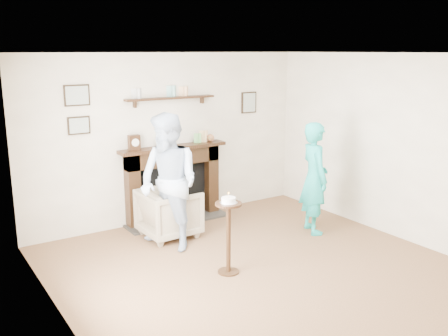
{
  "coord_description": "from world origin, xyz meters",
  "views": [
    {
      "loc": [
        -3.34,
        -4.11,
        2.53
      ],
      "look_at": [
        -0.07,
        0.9,
        1.11
      ],
      "focal_mm": 40.0,
      "sensor_mm": 36.0,
      "label": 1
    }
  ],
  "objects_px": {
    "armchair": "(170,236)",
    "man": "(171,248)",
    "woman": "(312,231)",
    "pedestal_table": "(228,224)"
  },
  "relations": [
    {
      "from": "armchair",
      "to": "man",
      "type": "bearing_deg",
      "value": 152.9
    },
    {
      "from": "man",
      "to": "woman",
      "type": "bearing_deg",
      "value": 55.9
    },
    {
      "from": "man",
      "to": "woman",
      "type": "distance_m",
      "value": 2.06
    },
    {
      "from": "man",
      "to": "armchair",
      "type": "bearing_deg",
      "value": 136.28
    },
    {
      "from": "woman",
      "to": "pedestal_table",
      "type": "height_order",
      "value": "pedestal_table"
    },
    {
      "from": "man",
      "to": "pedestal_table",
      "type": "distance_m",
      "value": 1.22
    },
    {
      "from": "pedestal_table",
      "to": "armchair",
      "type": "bearing_deg",
      "value": 91.38
    },
    {
      "from": "man",
      "to": "woman",
      "type": "xyz_separation_m",
      "value": [
        1.98,
        -0.56,
        0.0
      ]
    },
    {
      "from": "armchair",
      "to": "pedestal_table",
      "type": "height_order",
      "value": "pedestal_table"
    },
    {
      "from": "woman",
      "to": "pedestal_table",
      "type": "relative_size",
      "value": 1.62
    }
  ]
}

